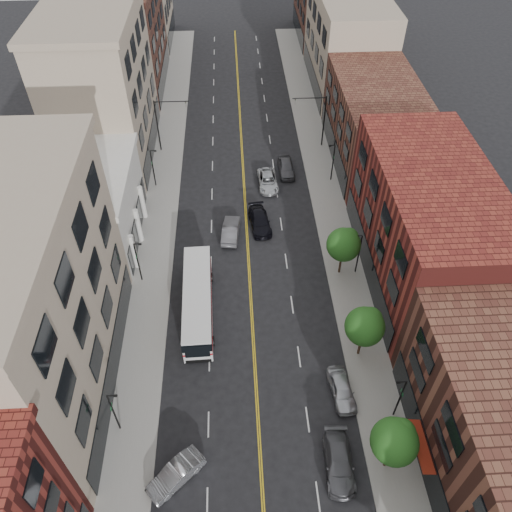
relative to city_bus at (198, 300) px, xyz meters
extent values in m
cube|color=gray|center=(-4.93, 15.38, -1.70)|extent=(4.00, 110.00, 0.15)
cube|color=gray|center=(15.07, 15.38, -1.70)|extent=(4.00, 110.00, 0.15)
cube|color=gray|center=(-11.93, -6.62, 7.23)|extent=(10.00, 22.00, 18.00)
cube|color=silver|center=(-11.93, 11.38, 2.23)|extent=(10.00, 14.00, 8.00)
cube|color=gray|center=(-11.93, 28.38, 7.23)|extent=(10.00, 20.00, 18.00)
cube|color=#522920|center=(-11.93, 48.38, 5.73)|extent=(10.00, 20.00, 15.00)
cube|color=maroon|center=(22.07, 4.38, 4.23)|extent=(10.00, 22.00, 12.00)
cube|color=#522920|center=(22.07, 25.38, 3.23)|extent=(10.00, 20.00, 10.00)
cube|color=gray|center=(22.07, 46.38, 5.23)|extent=(10.00, 22.00, 14.00)
cube|color=#522920|center=(22.07, 66.38, 3.73)|extent=(10.00, 18.00, 11.00)
cylinder|color=black|center=(14.37, -15.62, -0.37)|extent=(0.22, 0.22, 2.50)
sphere|color=#1E5418|center=(14.37, -15.62, 2.27)|extent=(3.40, 3.40, 3.40)
sphere|color=#1E5418|center=(14.87, -15.22, 2.78)|extent=(2.04, 2.04, 2.04)
cylinder|color=black|center=(14.37, -5.62, -0.37)|extent=(0.22, 0.22, 2.50)
sphere|color=#1E5418|center=(14.37, -5.62, 2.27)|extent=(3.40, 3.40, 3.40)
sphere|color=#1E5418|center=(14.87, -5.22, 2.78)|extent=(2.04, 2.04, 2.04)
cylinder|color=black|center=(14.37, 4.38, -0.37)|extent=(0.22, 0.22, 2.50)
sphere|color=#1E5418|center=(14.37, 4.38, 2.27)|extent=(3.40, 3.40, 3.40)
sphere|color=#1E5418|center=(14.87, 4.78, 2.78)|extent=(2.04, 2.04, 2.04)
cylinder|color=black|center=(-5.93, -11.62, 0.88)|extent=(0.14, 0.14, 5.00)
cylinder|color=black|center=(-5.58, -11.62, 3.38)|extent=(0.70, 0.10, 0.10)
cube|color=black|center=(-5.33, -11.62, 3.33)|extent=(0.28, 0.14, 0.14)
cube|color=#19592D|center=(-5.93, -11.62, 1.78)|extent=(0.04, 0.55, 0.35)
cylinder|color=black|center=(-5.93, 4.38, 0.88)|extent=(0.14, 0.14, 5.00)
cylinder|color=black|center=(-5.58, 4.38, 3.38)|extent=(0.70, 0.10, 0.10)
cube|color=black|center=(-5.33, 4.38, 3.33)|extent=(0.28, 0.14, 0.14)
cube|color=#19592D|center=(-5.93, 4.38, 1.78)|extent=(0.04, 0.55, 0.35)
cylinder|color=black|center=(-5.93, 20.38, 0.88)|extent=(0.14, 0.14, 5.00)
cylinder|color=black|center=(-5.58, 20.38, 3.38)|extent=(0.70, 0.10, 0.10)
cube|color=black|center=(-5.33, 20.38, 3.33)|extent=(0.28, 0.14, 0.14)
cube|color=#19592D|center=(-5.93, 20.38, 1.78)|extent=(0.04, 0.55, 0.35)
cylinder|color=black|center=(16.07, -11.62, 0.88)|extent=(0.14, 0.14, 5.00)
cylinder|color=black|center=(15.72, -11.62, 3.38)|extent=(0.70, 0.10, 0.10)
cube|color=black|center=(15.47, -11.62, 3.33)|extent=(0.28, 0.14, 0.14)
cube|color=#19592D|center=(16.07, -11.62, 1.78)|extent=(0.04, 0.55, 0.35)
cylinder|color=black|center=(16.07, 4.38, 0.88)|extent=(0.14, 0.14, 5.00)
cylinder|color=black|center=(15.72, 4.38, 3.38)|extent=(0.70, 0.10, 0.10)
cube|color=black|center=(15.47, 4.38, 3.33)|extent=(0.28, 0.14, 0.14)
cube|color=#19592D|center=(16.07, 4.38, 1.78)|extent=(0.04, 0.55, 0.35)
cylinder|color=black|center=(16.07, 20.38, 0.88)|extent=(0.14, 0.14, 5.00)
cylinder|color=black|center=(15.72, 20.38, 3.38)|extent=(0.70, 0.10, 0.10)
cube|color=black|center=(15.47, 20.38, 3.33)|extent=(0.28, 0.14, 0.14)
cube|color=#19592D|center=(16.07, 20.38, 1.78)|extent=(0.04, 0.55, 0.35)
cylinder|color=black|center=(-5.93, 28.38, 1.98)|extent=(0.18, 0.18, 7.20)
cylinder|color=black|center=(-3.73, 28.38, 5.38)|extent=(4.40, 0.12, 0.12)
imported|color=black|center=(-1.93, 28.38, 4.98)|extent=(0.15, 0.18, 0.90)
cylinder|color=black|center=(16.07, 28.38, 1.98)|extent=(0.18, 0.18, 7.20)
cylinder|color=black|center=(13.87, 28.38, 5.38)|extent=(4.40, 0.12, 0.12)
imported|color=black|center=(12.07, 28.38, 4.98)|extent=(0.15, 0.18, 0.90)
cube|color=silver|center=(0.00, 0.01, -0.15)|extent=(2.86, 11.86, 2.85)
cube|color=black|center=(0.00, 0.01, 0.54)|extent=(2.90, 11.90, 1.03)
cube|color=#9F0B12|center=(0.00, 0.01, -0.44)|extent=(2.90, 11.90, 0.22)
cube|color=black|center=(0.15, -5.91, 0.10)|extent=(2.16, 0.12, 1.57)
cylinder|color=black|center=(-1.20, -3.96, -1.30)|extent=(0.30, 0.95, 0.94)
cylinder|color=black|center=(1.40, -3.89, -1.30)|extent=(0.30, 0.95, 0.94)
cylinder|color=black|center=(-1.40, 3.91, -1.30)|extent=(0.30, 0.95, 0.94)
cylinder|color=black|center=(1.20, 3.97, -1.30)|extent=(0.30, 0.95, 0.94)
imported|color=#BABDC3|center=(-1.21, -15.75, -1.02)|extent=(4.47, 4.24, 1.51)
imported|color=#4E4E53|center=(10.87, -15.52, -1.02)|extent=(2.31, 5.25, 1.50)
imported|color=#B8BAC1|center=(12.14, -9.53, -1.02)|extent=(2.22, 4.59, 1.51)
imported|color=#55555B|center=(3.27, 10.73, -0.96)|extent=(2.26, 5.08, 1.62)
imported|color=black|center=(6.57, 12.13, -1.01)|extent=(2.77, 5.48, 1.53)
imported|color=#B5B8BD|center=(8.03, 19.74, -1.05)|extent=(2.62, 5.30, 1.45)
imported|color=#434347|center=(10.57, 22.38, -0.96)|extent=(2.05, 4.84, 1.63)
camera|label=1|loc=(3.89, -30.57, 36.04)|focal=35.00mm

